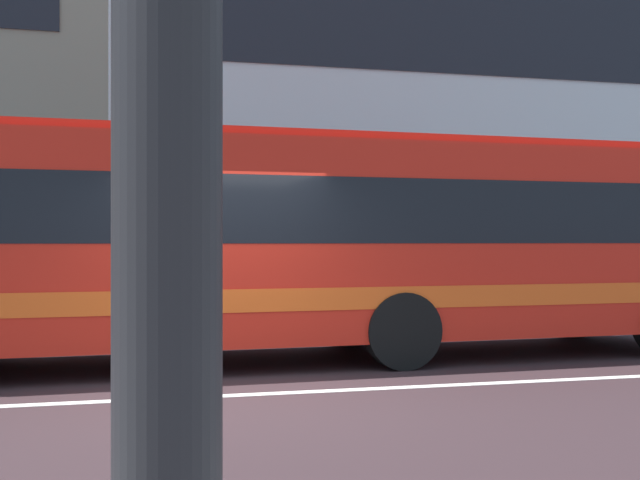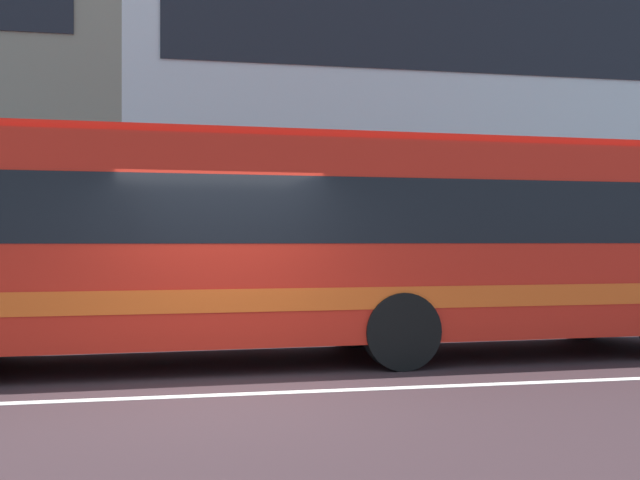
{
  "view_description": "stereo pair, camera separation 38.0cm",
  "coord_description": "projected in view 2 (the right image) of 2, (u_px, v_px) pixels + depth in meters",
  "views": [
    {
      "loc": [
        -1.02,
        -8.15,
        1.66
      ],
      "look_at": [
        1.37,
        1.83,
        1.67
      ],
      "focal_mm": 42.8,
      "sensor_mm": 36.0,
      "label": 1
    },
    {
      "loc": [
        -0.64,
        -8.23,
        1.66
      ],
      "look_at": [
        1.37,
        1.83,
        1.67
      ],
      "focal_mm": 42.8,
      "sensor_mm": 36.0,
      "label": 2
    }
  ],
  "objects": [
    {
      "name": "apartment_block_right",
      "position": [
        482.0,
        100.0,
        23.8
      ],
      "size": [
        21.31,
        9.19,
        12.14
      ],
      "color": "silver",
      "rests_on": "ground_plane"
    },
    {
      "name": "lane_centre_line",
      "position": [
        229.0,
        395.0,
        8.2
      ],
      "size": [
        60.0,
        0.16,
        0.01
      ],
      "primitive_type": "cube",
      "color": "silver",
      "rests_on": "ground_plane"
    },
    {
      "name": "ground_plane",
      "position": [
        229.0,
        395.0,
        8.2
      ],
      "size": [
        160.0,
        160.0,
        0.0
      ],
      "primitive_type": "plane",
      "color": "#322226"
    },
    {
      "name": "transit_bus",
      "position": [
        327.0,
        238.0,
        10.72
      ],
      "size": [
        11.59,
        2.87,
        3.08
      ],
      "color": "red",
      "rests_on": "ground_plane"
    }
  ]
}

